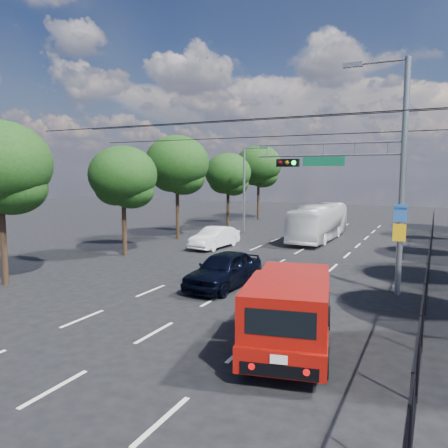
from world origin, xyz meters
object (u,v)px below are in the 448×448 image
Objects in this scene: navy_hatchback at (224,269)px; red_pickup at (291,309)px; white_van at (215,237)px; white_bus at (319,222)px; signal_mast at (371,167)px.

red_pickup is at bearing -44.77° from navy_hatchback.
white_van is at bearing 123.13° from navy_hatchback.
white_bus is at bearing 56.55° from white_van.
navy_hatchback is (-4.68, 5.26, -0.37)m from red_pickup.
signal_mast reaches higher than red_pickup.
navy_hatchback is 15.52m from white_bus.
signal_mast reaches higher than white_bus.
red_pickup reaches higher than navy_hatchback.
navy_hatchback reaches higher than white_van.
white_bus is at bearing 101.76° from red_pickup.
navy_hatchback is at bearing 131.69° from red_pickup.
white_van is (-10.78, 6.80, -4.54)m from signal_mast.
red_pickup is 0.64× the size of white_bus.
signal_mast is 8.45m from red_pickup.
white_bus is (-5.39, 13.43, -3.91)m from signal_mast.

